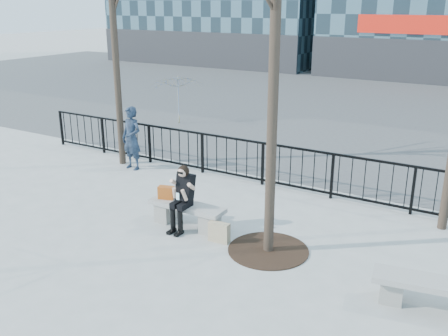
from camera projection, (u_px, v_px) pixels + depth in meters
The scene contains 11 objects.
ground at pixel (187, 226), 10.25m from camera, with size 120.00×120.00×0.00m, color #999994.
street_surface at pixel (379, 104), 22.44m from camera, with size 60.00×23.00×0.01m, color #474747.
railing at pixel (256, 162), 12.51m from camera, with size 14.00×0.06×1.10m.
tree_grate at pixel (268, 250), 9.24m from camera, with size 1.50×1.50×0.02m, color black.
bench_main at pixel (187, 213), 10.15m from camera, with size 1.65×0.46×0.49m.
bench_second at pixel (432, 292), 7.34m from camera, with size 1.72×0.48×0.51m.
seated_woman at pixel (182, 198), 9.91m from camera, with size 0.50×0.64×1.34m.
handbag at pixel (166, 193), 10.33m from camera, with size 0.33×0.15×0.27m, color #B65016.
shopping_bag at pixel (219, 232), 9.53m from camera, with size 0.41×0.15×0.39m, color beige.
standing_man at pixel (132, 138), 13.52m from camera, with size 0.63×0.42×1.73m, color black.
vendor_umbrella at pixel (177, 100), 18.59m from camera, with size 1.97×2.01×1.80m, color gold.
Camera 1 is at (5.47, -7.61, 4.38)m, focal length 40.00 mm.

